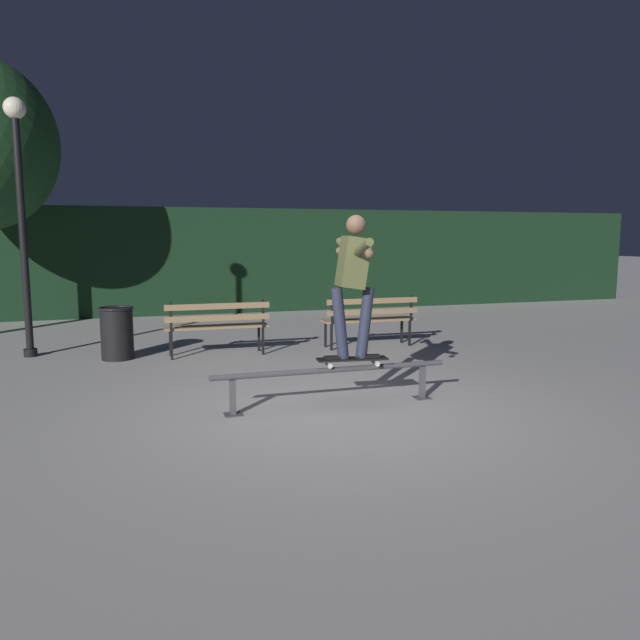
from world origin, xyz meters
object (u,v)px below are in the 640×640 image
object	(u,v)px
skateboarder	(353,274)
skateboard	(352,359)
grind_rail	(332,376)
trash_can	(117,332)
lamp_post_left	(20,195)
park_bench_left_center	(370,316)
park_bench_leftmost	(217,322)

from	to	relation	value
skateboarder	skateboard	bearing A→B (deg)	172.99
grind_rail	trash_can	distance (m)	4.15
skateboard	lamp_post_left	xyz separation A→B (m)	(-3.80, 4.11, 1.97)
skateboard	trash_can	world-z (taller)	trash_can
skateboarder	park_bench_left_center	distance (m)	3.70
skateboarder	trash_can	size ratio (longest dim) A/B	1.95
park_bench_leftmost	trash_can	xyz separation A→B (m)	(-1.49, 0.24, -0.12)
skateboarder	park_bench_leftmost	bearing A→B (deg)	107.43
park_bench_leftmost	park_bench_left_center	xyz separation A→B (m)	(2.56, 0.00, 0.00)
skateboarder	park_bench_left_center	xyz separation A→B (m)	(1.54, 3.24, -0.91)
park_bench_left_center	lamp_post_left	world-z (taller)	lamp_post_left
grind_rail	trash_can	bearing A→B (deg)	123.08
park_bench_left_center	lamp_post_left	size ratio (longest dim) A/B	0.41
park_bench_leftmost	lamp_post_left	size ratio (longest dim) A/B	0.41
skateboarder	park_bench_left_center	world-z (taller)	skateboarder
trash_can	grind_rail	bearing A→B (deg)	-56.92
park_bench_leftmost	grind_rail	bearing A→B (deg)	-76.43
skateboard	park_bench_leftmost	bearing A→B (deg)	107.39
park_bench_leftmost	lamp_post_left	world-z (taller)	lamp_post_left
skateboard	grind_rail	bearing A→B (deg)	180.00
grind_rail	skateboard	size ratio (longest dim) A/B	3.35
lamp_post_left	trash_can	xyz separation A→B (m)	(1.30, -0.63, -2.07)
grind_rail	skateboarder	bearing A→B (deg)	-0.09
park_bench_left_center	trash_can	size ratio (longest dim) A/B	2.00
lamp_post_left	trash_can	distance (m)	2.52
skateboarder	lamp_post_left	distance (m)	5.69
park_bench_left_center	trash_can	distance (m)	4.05
skateboarder	trash_can	bearing A→B (deg)	125.71
lamp_post_left	trash_can	world-z (taller)	lamp_post_left
grind_rail	skateboard	distance (m)	0.29
park_bench_leftmost	trash_can	bearing A→B (deg)	170.67
lamp_post_left	grind_rail	bearing A→B (deg)	-49.04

